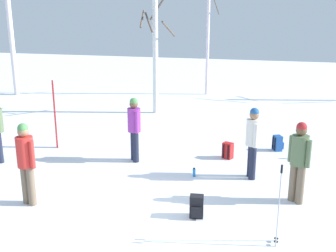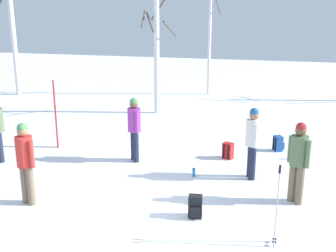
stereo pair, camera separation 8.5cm
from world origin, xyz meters
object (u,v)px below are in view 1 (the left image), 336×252
person_0 (253,138)px  birch_tree_1 (155,43)px  ski_pair_planted_0 (55,115)px  person_2 (134,125)px  water_bottle_1 (194,172)px  birch_tree_2 (209,20)px  person_3 (26,159)px  ski_poles_1 (279,203)px  birch_tree_0 (9,18)px  backpack_0 (278,143)px  backpack_1 (228,151)px  water_bottle_0 (297,154)px  backpack_2 (197,207)px  person_4 (299,157)px

person_0 → birch_tree_1: (-4.33, 5.76, 1.76)m
ski_pair_planted_0 → person_0: bearing=-6.7°
person_2 → water_bottle_1: size_ratio=7.72×
water_bottle_1 → birch_tree_1: size_ratio=0.04×
birch_tree_2 → person_3: bearing=-94.7°
water_bottle_1 → birch_tree_1: birch_tree_1 is taller
person_2 → ski_poles_1: (3.78, -3.09, -0.23)m
ski_pair_planted_0 → birch_tree_0: bearing=134.0°
ski_pair_planted_0 → backpack_0: size_ratio=4.55×
person_2 → backpack_0: person_2 is taller
backpack_1 → person_0: bearing=-58.6°
birch_tree_1 → backpack_0: bearing=-35.5°
person_0 → birch_tree_0: bearing=148.7°
ski_poles_1 → water_bottle_0: ski_poles_1 is taller
person_2 → backpack_2: (2.28, -2.57, -0.77)m
water_bottle_0 → birch_tree_2: 10.20m
birch_tree_1 → backpack_2: bearing=-66.3°
backpack_2 → birch_tree_2: birch_tree_2 is taller
ski_poles_1 → backpack_0: (-0.16, 5.09, -0.54)m
person_0 → birch_tree_1: birch_tree_1 is taller
birch_tree_2 → backpack_2: bearing=-79.4°
ski_poles_1 → birch_tree_0: size_ratio=0.20×
ski_pair_planted_0 → backpack_1: 5.05m
person_0 → person_4: bearing=-45.9°
ski_poles_1 → water_bottle_1: size_ratio=6.34×
ski_pair_planted_0 → ski_poles_1: ski_pair_planted_0 is taller
ski_pair_planted_0 → backpack_0: bearing=14.5°
person_0 → person_3: (-4.22, -2.73, 0.00)m
ski_pair_planted_0 → birch_tree_2: birch_tree_2 is taller
ski_pair_planted_0 → ski_poles_1: bearing=-28.6°
ski_poles_1 → backpack_1: ski_poles_1 is taller
birch_tree_2 → person_2: bearing=-89.6°
backpack_0 → birch_tree_0: (-12.75, 5.15, 3.47)m
birch_tree_0 → person_0: bearing=-31.3°
birch_tree_2 → backpack_1: bearing=-75.1°
birch_tree_0 → backpack_2: bearing=-40.4°
birch_tree_0 → person_3: bearing=-51.8°
person_2 → ski_pair_planted_0: size_ratio=0.86×
backpack_2 → birch_tree_0: size_ratio=0.06×
person_0 → ski_pair_planted_0: ski_pair_planted_0 is taller
person_0 → backpack_1: bearing=121.4°
birch_tree_0 → birch_tree_2: bearing=17.6°
water_bottle_0 → person_3: bearing=-140.1°
backpack_0 → birch_tree_2: 9.46m
backpack_2 → water_bottle_1: bearing=104.6°
ski_poles_1 → person_2: bearing=140.7°
person_2 → person_3: 3.22m
ski_poles_1 → backpack_2: ski_poles_1 is taller
birch_tree_1 → birch_tree_0: bearing=168.0°
person_3 → ski_pair_planted_0: size_ratio=0.86×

